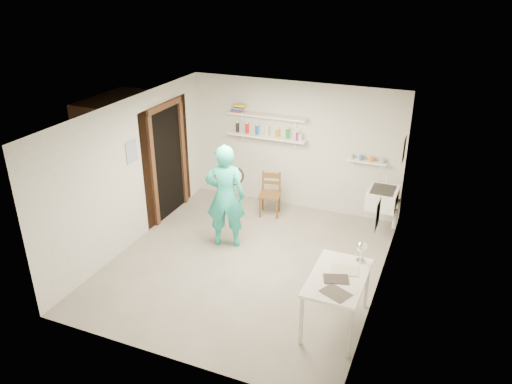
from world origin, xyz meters
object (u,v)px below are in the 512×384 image
at_px(wall_clock, 234,176).
at_px(wooden_chair, 270,195).
at_px(desk_lamp, 362,247).
at_px(work_table, 336,301).
at_px(man, 225,196).
at_px(belfast_sink, 382,198).

distance_m(wall_clock, wooden_chair, 1.33).
distance_m(wooden_chair, desk_lamp, 3.04).
distance_m(wooden_chair, work_table, 3.22).
bearing_deg(desk_lamp, work_table, -112.42).
bearing_deg(desk_lamp, man, 159.73).
relative_size(belfast_sink, work_table, 0.54).
relative_size(man, desk_lamp, 12.49).
relative_size(man, work_table, 1.56).
height_order(man, desk_lamp, man).
relative_size(wall_clock, wooden_chair, 0.39).
relative_size(work_table, desk_lamp, 8.00).
bearing_deg(desk_lamp, wall_clock, 154.76).
height_order(belfast_sink, wall_clock, wall_clock).
xyz_separation_m(wall_clock, work_table, (2.11, -1.53, -0.79)).
bearing_deg(belfast_sink, work_table, -92.42).
xyz_separation_m(wooden_chair, desk_lamp, (2.08, -2.15, 0.56)).
xyz_separation_m(wall_clock, wooden_chair, (0.21, 1.07, -0.76)).
height_order(man, wall_clock, man).
bearing_deg(wall_clock, work_table, -53.38).
bearing_deg(belfast_sink, man, -150.63).
relative_size(belfast_sink, man, 0.34).
bearing_deg(belfast_sink, desk_lamp, -88.03).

